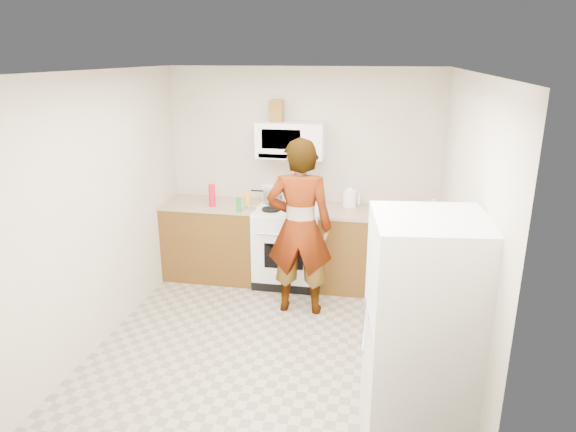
% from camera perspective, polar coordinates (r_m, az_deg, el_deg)
% --- Properties ---
extents(floor, '(3.60, 3.60, 0.00)m').
position_cam_1_polar(floor, '(4.97, -1.99, -14.38)').
color(floor, gray).
rests_on(floor, ground).
extents(back_wall, '(3.20, 0.02, 2.50)m').
position_cam_1_polar(back_wall, '(6.13, 1.57, 4.57)').
color(back_wall, beige).
rests_on(back_wall, floor).
extents(right_wall, '(0.02, 3.60, 2.50)m').
position_cam_1_polar(right_wall, '(4.38, 18.56, -1.75)').
color(right_wall, beige).
rests_on(right_wall, floor).
extents(cabinet_left, '(1.12, 0.62, 0.90)m').
position_cam_1_polar(cabinet_left, '(6.33, -8.28, -2.76)').
color(cabinet_left, brown).
rests_on(cabinet_left, floor).
extents(counter_left, '(1.14, 0.64, 0.03)m').
position_cam_1_polar(counter_left, '(6.19, -8.47, 1.31)').
color(counter_left, tan).
rests_on(counter_left, cabinet_left).
extents(cabinet_right, '(0.80, 0.62, 0.90)m').
position_cam_1_polar(cabinet_right, '(6.02, 7.46, -3.83)').
color(cabinet_right, brown).
rests_on(cabinet_right, floor).
extents(counter_right, '(0.82, 0.64, 0.03)m').
position_cam_1_polar(counter_right, '(5.86, 7.64, 0.43)').
color(counter_right, tan).
rests_on(counter_right, cabinet_right).
extents(gas_range, '(0.76, 0.65, 1.13)m').
position_cam_1_polar(gas_range, '(6.08, 0.11, -3.07)').
color(gas_range, white).
rests_on(gas_range, floor).
extents(microwave, '(0.76, 0.38, 0.40)m').
position_cam_1_polar(microwave, '(5.89, 0.35, 8.49)').
color(microwave, white).
rests_on(microwave, back_wall).
extents(person, '(0.70, 0.48, 1.86)m').
position_cam_1_polar(person, '(5.26, 1.29, -1.30)').
color(person, tan).
rests_on(person, floor).
extents(fridge, '(0.78, 0.78, 1.70)m').
position_cam_1_polar(fridge, '(3.52, 14.71, -13.47)').
color(fridge, silver).
rests_on(fridge, floor).
extents(kettle, '(0.16, 0.16, 0.19)m').
position_cam_1_polar(kettle, '(6.00, 6.88, 1.97)').
color(kettle, white).
rests_on(kettle, counter_right).
extents(jug, '(0.14, 0.14, 0.24)m').
position_cam_1_polar(jug, '(5.89, -1.28, 11.63)').
color(jug, brown).
rests_on(jug, microwave).
extents(saucepan, '(0.26, 0.26, 0.14)m').
position_cam_1_polar(saucepan, '(6.11, -1.62, 2.32)').
color(saucepan, '#B0B0B5').
rests_on(saucepan, gas_range).
extents(tray, '(0.29, 0.23, 0.05)m').
position_cam_1_polar(tray, '(5.83, 0.56, 0.89)').
color(tray, white).
rests_on(tray, gas_range).
extents(bottle_spray, '(0.09, 0.09, 0.26)m').
position_cam_1_polar(bottle_spray, '(6.01, -8.43, 2.28)').
color(bottle_spray, red).
rests_on(bottle_spray, counter_left).
extents(bottle_hot_sauce, '(0.06, 0.06, 0.16)m').
position_cam_1_polar(bottle_hot_sauce, '(5.98, -4.49, 1.86)').
color(bottle_hot_sauce, yellow).
rests_on(bottle_hot_sauce, counter_left).
extents(bottle_green_cap, '(0.06, 0.06, 0.17)m').
position_cam_1_polar(bottle_green_cap, '(5.76, -5.50, 1.25)').
color(bottle_green_cap, '#198E24').
rests_on(bottle_green_cap, counter_left).
extents(pot_lid, '(0.26, 0.26, 0.01)m').
position_cam_1_polar(pot_lid, '(5.89, -4.63, 0.84)').
color(pot_lid, silver).
rests_on(pot_lid, counter_left).
extents(broom, '(0.20, 0.21, 1.26)m').
position_cam_1_polar(broom, '(5.52, 16.10, -4.30)').
color(broom, silver).
rests_on(broom, floor).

